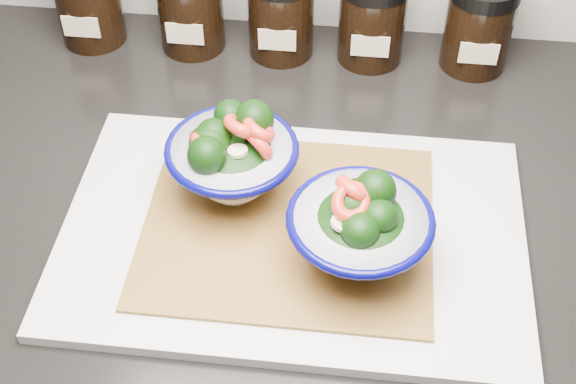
# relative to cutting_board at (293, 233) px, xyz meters

# --- Properties ---
(countertop) EXTENTS (3.50, 0.60, 0.04)m
(countertop) POSITION_rel_cutting_board_xyz_m (0.02, 0.07, -0.03)
(countertop) COLOR black
(countertop) RESTS_ON cabinet
(cutting_board) EXTENTS (0.45, 0.30, 0.01)m
(cutting_board) POSITION_rel_cutting_board_xyz_m (0.00, 0.00, 0.00)
(cutting_board) COLOR beige
(cutting_board) RESTS_ON countertop
(bamboo_mat) EXTENTS (0.28, 0.24, 0.00)m
(bamboo_mat) POSITION_rel_cutting_board_xyz_m (-0.01, 0.00, 0.01)
(bamboo_mat) COLOR #A37931
(bamboo_mat) RESTS_ON cutting_board
(bowl_left) EXTENTS (0.13, 0.13, 0.10)m
(bowl_left) POSITION_rel_cutting_board_xyz_m (-0.07, 0.04, 0.05)
(bowl_left) COLOR white
(bowl_left) RESTS_ON bamboo_mat
(bowl_right) EXTENTS (0.13, 0.13, 0.11)m
(bowl_right) POSITION_rel_cutting_board_xyz_m (0.06, -0.03, 0.05)
(bowl_right) COLOR white
(bowl_right) RESTS_ON bamboo_mat
(spice_jar_b) EXTENTS (0.08, 0.08, 0.11)m
(spice_jar_b) POSITION_rel_cutting_board_xyz_m (-0.16, 0.31, 0.05)
(spice_jar_b) COLOR black
(spice_jar_b) RESTS_ON countertop
(spice_jar_c) EXTENTS (0.08, 0.08, 0.11)m
(spice_jar_c) POSITION_rel_cutting_board_xyz_m (-0.05, 0.31, 0.05)
(spice_jar_c) COLOR black
(spice_jar_c) RESTS_ON countertop
(spice_jar_d) EXTENTS (0.08, 0.08, 0.11)m
(spice_jar_d) POSITION_rel_cutting_board_xyz_m (0.06, 0.31, 0.05)
(spice_jar_d) COLOR black
(spice_jar_d) RESTS_ON countertop
(spice_jar_e) EXTENTS (0.08, 0.08, 0.11)m
(spice_jar_e) POSITION_rel_cutting_board_xyz_m (0.19, 0.31, 0.05)
(spice_jar_e) COLOR black
(spice_jar_e) RESTS_ON countertop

